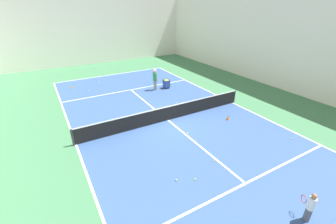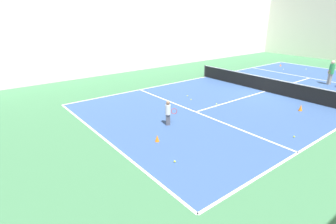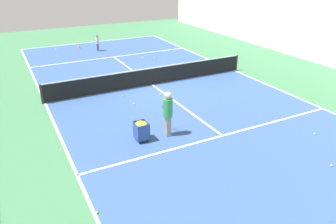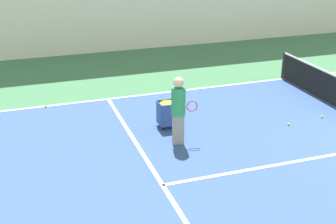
{
  "view_description": "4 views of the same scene",
  "coord_description": "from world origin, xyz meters",
  "px_view_note": "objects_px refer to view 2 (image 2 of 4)",
  "views": [
    {
      "loc": [
        -6.21,
        -10.83,
        6.61
      ],
      "look_at": [
        0.0,
        0.0,
        0.57
      ],
      "focal_mm": 24.0,
      "sensor_mm": 36.0,
      "label": 1
    },
    {
      "loc": [
        9.29,
        -15.51,
        4.85
      ],
      "look_at": [
        0.46,
        -8.59,
        0.65
      ],
      "focal_mm": 28.0,
      "sensor_mm": 36.0,
      "label": 2
    },
    {
      "loc": [
        6.85,
        15.11,
        6.02
      ],
      "look_at": [
        1.81,
        5.36,
        0.97
      ],
      "focal_mm": 35.0,
      "sensor_mm": 36.0,
      "label": 3
    },
    {
      "loc": [
        -8.2,
        9.04,
        5.22
      ],
      "look_at": [
        2.86,
        5.27,
        0.44
      ],
      "focal_mm": 50.0,
      "sensor_mm": 36.0,
      "label": 4
    }
  ],
  "objects_px": {
    "coach_at_net": "(331,71)",
    "training_cone_0": "(281,65)",
    "tennis_net": "(266,84)",
    "player_near_baseline": "(168,111)",
    "training_cone_1": "(301,108)"
  },
  "relations": [
    {
      "from": "coach_at_net",
      "to": "training_cone_0",
      "type": "distance_m",
      "value": 7.31
    },
    {
      "from": "tennis_net",
      "to": "coach_at_net",
      "type": "xyz_separation_m",
      "value": [
        1.81,
        5.35,
        0.51
      ]
    },
    {
      "from": "tennis_net",
      "to": "coach_at_net",
      "type": "bearing_deg",
      "value": 71.29
    },
    {
      "from": "player_near_baseline",
      "to": "training_cone_0",
      "type": "bearing_deg",
      "value": 42.05
    },
    {
      "from": "player_near_baseline",
      "to": "training_cone_1",
      "type": "height_order",
      "value": "player_near_baseline"
    },
    {
      "from": "player_near_baseline",
      "to": "coach_at_net",
      "type": "relative_size",
      "value": 0.67
    },
    {
      "from": "player_near_baseline",
      "to": "training_cone_0",
      "type": "xyz_separation_m",
      "value": [
        -4.72,
        17.89,
        -0.57
      ]
    },
    {
      "from": "player_near_baseline",
      "to": "coach_at_net",
      "type": "distance_m",
      "value": 14.0
    },
    {
      "from": "tennis_net",
      "to": "training_cone_0",
      "type": "distance_m",
      "value": 10.25
    },
    {
      "from": "player_near_baseline",
      "to": "tennis_net",
      "type": "bearing_deg",
      "value": 30.34
    },
    {
      "from": "training_cone_0",
      "to": "coach_at_net",
      "type": "bearing_deg",
      "value": -33.12
    },
    {
      "from": "coach_at_net",
      "to": "player_near_baseline",
      "type": "bearing_deg",
      "value": 3.27
    },
    {
      "from": "coach_at_net",
      "to": "training_cone_0",
      "type": "height_order",
      "value": "coach_at_net"
    },
    {
      "from": "tennis_net",
      "to": "player_near_baseline",
      "type": "bearing_deg",
      "value": -86.94
    },
    {
      "from": "tennis_net",
      "to": "training_cone_0",
      "type": "height_order",
      "value": "tennis_net"
    }
  ]
}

